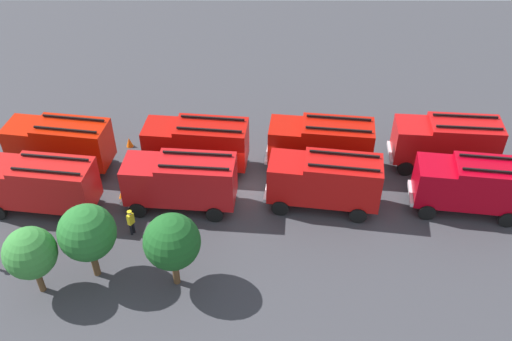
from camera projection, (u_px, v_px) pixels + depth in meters
The scene contains 16 objects.
ground_plane at pixel (256, 187), 38.87m from camera, with size 63.61×63.61×0.00m, color #38383D.
fire_truck_0 at pixel (446, 141), 39.28m from camera, with size 7.38×3.23×3.88m.
fire_truck_1 at pixel (321, 143), 39.15m from camera, with size 7.44×3.45×3.88m.
fire_truck_2 at pixel (197, 143), 39.11m from camera, with size 7.42×3.37×3.88m.
fire_truck_3 at pixel (60, 143), 39.15m from camera, with size 7.48×3.60×3.88m.
fire_truck_4 at pixel (473, 184), 35.75m from camera, with size 7.46×3.53×3.88m.
fire_truck_5 at pixel (325, 180), 36.05m from camera, with size 7.47×3.57×3.88m.
fire_truck_6 at pixel (181, 180), 36.02m from camera, with size 7.38×3.23×3.88m.
fire_truck_7 at pixel (40, 184), 35.77m from camera, with size 7.45×3.50×3.88m.
firefighter_0 at pixel (131, 221), 34.77m from camera, with size 0.43×0.48×1.83m.
firefighter_2 at pixel (30, 136), 41.89m from camera, with size 0.46×0.48×1.60m.
tree_0 at pixel (172, 242), 30.38m from camera, with size 3.10×3.10×4.80m.
tree_1 at pixel (87, 233), 30.82m from camera, with size 3.16×3.16×4.90m.
tree_2 at pixel (30, 253), 30.13m from camera, with size 2.84×2.84×4.40m.
traffic_cone_0 at pixel (129, 142), 42.22m from camera, with size 0.51×0.51×0.73m, color #F2600C.
traffic_cone_1 at pixel (122, 194), 37.79m from camera, with size 0.47×0.47×0.67m, color #F2600C.
Camera 1 is at (-0.07, 29.54, 25.28)m, focal length 40.25 mm.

